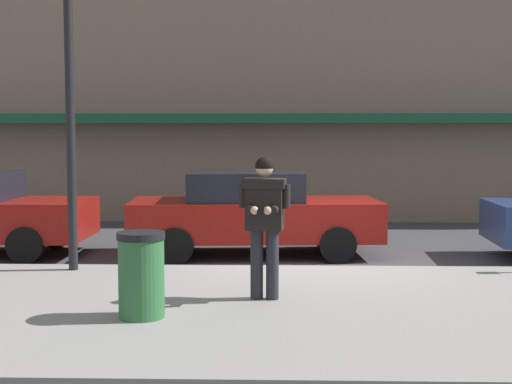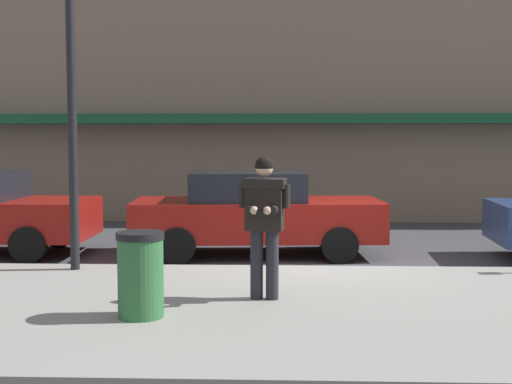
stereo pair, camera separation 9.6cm
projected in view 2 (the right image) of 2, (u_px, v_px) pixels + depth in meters
ground_plane at (320, 272)px, 11.51m from camera, size 80.00×80.00×0.00m
sidewalk at (415, 312)px, 8.63m from camera, size 32.00×5.30×0.14m
curb_paint_line at (382, 272)px, 11.52m from camera, size 28.00×0.12×0.01m
storefront_facade at (343, 8)px, 19.47m from camera, size 28.00×4.70×11.37m
parked_sedan_mid at (255, 212)px, 13.04m from camera, size 4.61×2.14×1.54m
man_texting_on_phone at (264, 212)px, 8.93m from camera, size 0.65×0.61×1.81m
street_lamp_post at (71, 73)px, 10.75m from camera, size 0.36×0.36×4.88m
trash_bin at (141, 274)px, 8.09m from camera, size 0.55×0.55×0.98m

